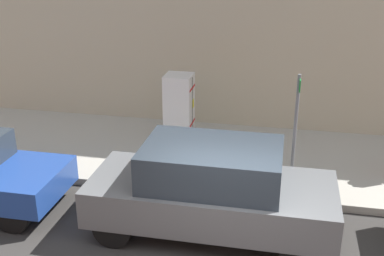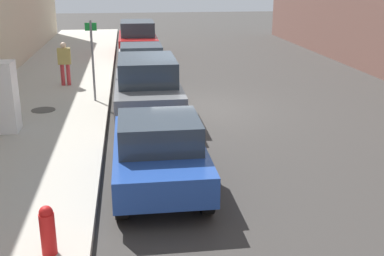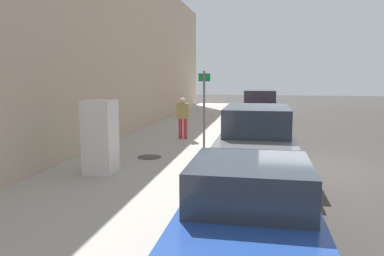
% 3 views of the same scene
% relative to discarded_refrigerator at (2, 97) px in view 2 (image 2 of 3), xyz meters
% --- Properties ---
extents(ground_plane, '(80.00, 80.00, 0.00)m').
position_rel_discarded_refrigerator_xyz_m(ground_plane, '(5.06, 1.98, -1.07)').
color(ground_plane, '#383533').
extents(sidewalk_slab, '(4.04, 44.00, 0.17)m').
position_rel_discarded_refrigerator_xyz_m(sidewalk_slab, '(0.53, 1.98, -0.99)').
color(sidewalk_slab, '#B2ADA0').
rests_on(sidewalk_slab, ground).
extents(discarded_refrigerator, '(0.70, 0.70, 1.80)m').
position_rel_discarded_refrigerator_xyz_m(discarded_refrigerator, '(0.00, 0.00, 0.00)').
color(discarded_refrigerator, white).
rests_on(discarded_refrigerator, sidewalk_slab).
extents(manhole_cover, '(0.70, 0.70, 0.02)m').
position_rel_discarded_refrigerator_xyz_m(manhole_cover, '(0.64, 1.91, -0.89)').
color(manhole_cover, '#47443F').
rests_on(manhole_cover, sidewalk_slab).
extents(street_sign_post, '(0.36, 0.07, 2.53)m').
position_rel_discarded_refrigerator_xyz_m(street_sign_post, '(2.11, 2.91, 0.52)').
color(street_sign_post, slate).
rests_on(street_sign_post, sidewalk_slab).
extents(fire_hydrant, '(0.22, 0.22, 0.76)m').
position_rel_discarded_refrigerator_xyz_m(fire_hydrant, '(1.97, -6.05, -0.51)').
color(fire_hydrant, red).
rests_on(fire_hydrant, sidewalk_slab).
extents(pedestrian_walking_far, '(0.45, 0.22, 1.56)m').
position_rel_discarded_refrigerator_xyz_m(pedestrian_walking_far, '(0.94, 5.31, -0.01)').
color(pedestrian_walking_far, '#B73338').
rests_on(pedestrian_walking_far, sidewalk_slab).
extents(parked_hatchback_blue, '(1.74, 3.83, 1.45)m').
position_rel_discarded_refrigerator_xyz_m(parked_hatchback_blue, '(3.74, -3.51, -0.33)').
color(parked_hatchback_blue, '#23479E').
rests_on(parked_hatchback_blue, ground).
extents(parked_suv_gray, '(1.85, 4.47, 1.75)m').
position_rel_discarded_refrigerator_xyz_m(parked_suv_gray, '(3.74, 1.48, -0.17)').
color(parked_suv_gray, slate).
rests_on(parked_suv_gray, ground).
extents(parked_sedan_silver, '(1.83, 4.42, 1.38)m').
position_rel_discarded_refrigerator_xyz_m(parked_sedan_silver, '(3.74, 6.95, -0.35)').
color(parked_sedan_silver, silver).
rests_on(parked_sedan_silver, ground).
extents(parked_suv_red, '(1.88, 4.71, 1.77)m').
position_rel_discarded_refrigerator_xyz_m(parked_suv_red, '(3.74, 12.63, -0.15)').
color(parked_suv_red, red).
rests_on(parked_suv_red, ground).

